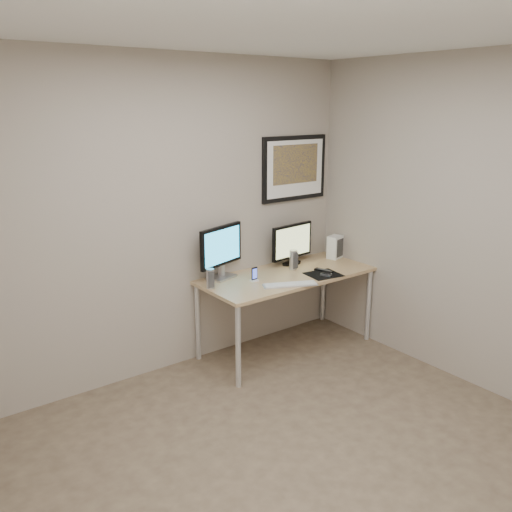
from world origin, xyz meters
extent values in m
plane|color=#4D3F30|center=(0.00, 0.00, 0.00)|extent=(3.60, 3.60, 0.00)
plane|color=white|center=(0.00, 0.00, 2.60)|extent=(3.60, 3.60, 0.00)
plane|color=gray|center=(0.00, 1.70, 1.30)|extent=(3.60, 0.00, 3.60)
plane|color=gray|center=(1.80, 0.00, 1.30)|extent=(0.00, 3.40, 3.40)
cube|color=#9E794C|center=(1.00, 1.35, 0.71)|extent=(1.60, 0.70, 0.03)
cylinder|color=silver|center=(0.24, 1.04, 0.35)|extent=(0.04, 0.04, 0.70)
cylinder|color=silver|center=(0.24, 1.66, 0.35)|extent=(0.04, 0.04, 0.70)
cylinder|color=silver|center=(1.76, 1.04, 0.35)|extent=(0.04, 0.04, 0.70)
cylinder|color=silver|center=(1.76, 1.66, 0.35)|extent=(0.04, 0.04, 0.70)
cube|color=black|center=(1.35, 1.68, 1.62)|extent=(0.75, 0.03, 0.60)
cube|color=silver|center=(1.35, 1.67, 1.62)|extent=(0.67, 0.00, 0.52)
cube|color=gold|center=(1.35, 1.66, 1.66)|extent=(0.54, 0.00, 0.36)
cube|color=#B0B0B5|center=(0.47, 1.61, 0.74)|extent=(0.27, 0.23, 0.02)
cube|color=#B0B0B5|center=(0.47, 1.61, 0.80)|extent=(0.05, 0.05, 0.10)
cube|color=black|center=(0.47, 1.61, 1.02)|extent=(0.50, 0.18, 0.35)
cube|color=#249BCA|center=(0.47, 1.59, 1.02)|extent=(0.44, 0.14, 0.29)
cube|color=black|center=(1.23, 1.56, 0.74)|extent=(0.22, 0.13, 0.02)
cube|color=black|center=(1.23, 1.56, 0.77)|extent=(0.05, 0.04, 0.05)
cube|color=black|center=(1.23, 1.56, 0.96)|extent=(0.50, 0.08, 0.32)
cube|color=#949C64|center=(1.23, 1.54, 0.96)|extent=(0.45, 0.05, 0.28)
cylinder|color=#B0B0B5|center=(0.24, 1.44, 0.81)|extent=(0.09, 0.09, 0.17)
cylinder|color=#B0B0B5|center=(1.14, 1.43, 0.82)|extent=(0.08, 0.08, 0.18)
cube|color=black|center=(0.64, 1.36, 0.79)|extent=(0.06, 0.06, 0.13)
cube|color=silver|center=(0.82, 1.09, 0.74)|extent=(0.47, 0.30, 0.02)
cube|color=black|center=(1.25, 1.14, 0.73)|extent=(0.32, 0.30, 0.00)
ellipsoid|color=black|center=(1.24, 1.10, 0.75)|extent=(0.09, 0.11, 0.03)
cube|color=black|center=(1.31, 1.20, 0.74)|extent=(0.09, 0.19, 0.02)
cube|color=silver|center=(1.71, 1.47, 0.84)|extent=(0.17, 0.14, 0.22)
camera|label=1|loc=(-2.01, -2.19, 2.21)|focal=38.00mm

